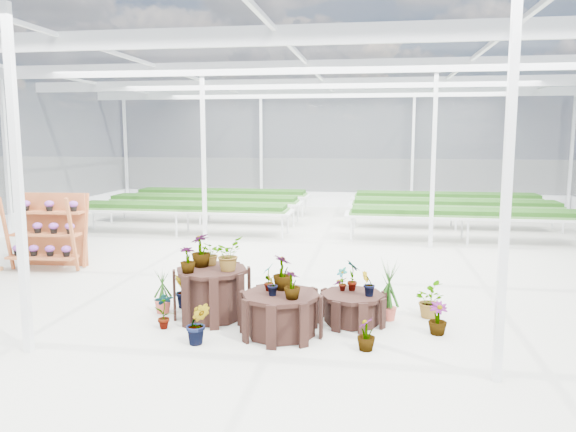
# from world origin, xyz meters

# --- Properties ---
(ground_plane) EXTENTS (24.00, 24.00, 0.00)m
(ground_plane) POSITION_xyz_m (0.00, 0.00, 0.00)
(ground_plane) COLOR gray
(ground_plane) RESTS_ON ground
(greenhouse_shell) EXTENTS (18.00, 24.00, 4.50)m
(greenhouse_shell) POSITION_xyz_m (0.00, 0.00, 2.25)
(greenhouse_shell) COLOR white
(greenhouse_shell) RESTS_ON ground
(steel_frame) EXTENTS (18.00, 24.00, 4.50)m
(steel_frame) POSITION_xyz_m (0.00, 0.00, 2.25)
(steel_frame) COLOR silver
(steel_frame) RESTS_ON ground
(nursery_benches) EXTENTS (16.00, 7.00, 0.84)m
(nursery_benches) POSITION_xyz_m (0.00, 7.20, 0.42)
(nursery_benches) COLOR silver
(nursery_benches) RESTS_ON ground
(plinth_tall) EXTENTS (1.49, 1.49, 0.80)m
(plinth_tall) POSITION_xyz_m (-0.96, -2.27, 0.40)
(plinth_tall) COLOR black
(plinth_tall) RESTS_ON ground
(plinth_mid) EXTENTS (1.24, 1.24, 0.62)m
(plinth_mid) POSITION_xyz_m (0.24, -2.87, 0.31)
(plinth_mid) COLOR black
(plinth_mid) RESTS_ON ground
(plinth_low) EXTENTS (1.31, 1.31, 0.46)m
(plinth_low) POSITION_xyz_m (1.24, -2.17, 0.23)
(plinth_low) COLOR black
(plinth_low) RESTS_ON ground
(shelf_rack) EXTENTS (1.58, 0.90, 1.62)m
(shelf_rack) POSITION_xyz_m (-5.40, 0.37, 0.81)
(shelf_rack) COLOR #A2532B
(shelf_rack) RESTS_ON ground
(nursery_plants) EXTENTS (4.70, 2.46, 1.34)m
(nursery_plants) POSITION_xyz_m (0.20, -2.20, 0.56)
(nursery_plants) COLOR #1A4110
(nursery_plants) RESTS_ON ground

